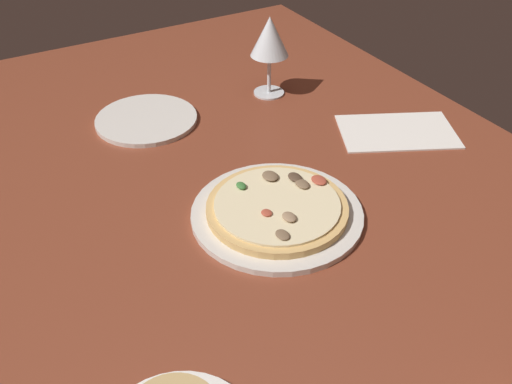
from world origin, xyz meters
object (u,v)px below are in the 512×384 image
(pizza_main, at_px, (277,210))
(paper_menu, at_px, (397,132))
(wine_glass_far, at_px, (270,39))
(side_plate, at_px, (146,119))

(pizza_main, xyz_separation_m, paper_menu, (0.10, -0.33, -0.01))
(pizza_main, distance_m, paper_menu, 0.35)
(pizza_main, bearing_deg, paper_menu, -72.73)
(wine_glass_far, bearing_deg, side_plate, 86.40)
(side_plate, xyz_separation_m, paper_menu, (-0.28, -0.40, -0.00))
(side_plate, bearing_deg, wine_glass_far, -93.60)
(paper_menu, bearing_deg, pizza_main, 133.01)
(side_plate, bearing_deg, pizza_main, -169.79)
(pizza_main, relative_size, paper_menu, 1.23)
(side_plate, relative_size, paper_menu, 0.92)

